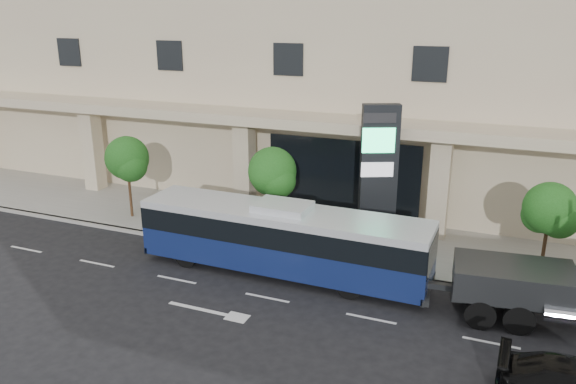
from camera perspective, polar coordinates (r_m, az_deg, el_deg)
name	(u,v)px	position (r m, az deg, el deg)	size (l,w,h in m)	color
ground	(283,281)	(22.74, -0.56, -9.03)	(120.00, 120.00, 0.00)	black
sidewalk	(323,235)	(26.98, 3.56, -4.42)	(120.00, 6.00, 0.15)	gray
curb	(300,260)	(24.38, 1.27, -6.90)	(120.00, 0.30, 0.15)	gray
convention_center	(383,17)	(35.02, 9.65, 17.10)	(60.00, 17.60, 20.00)	#C5AF93
tree_left	(128,161)	(29.44, -15.99, 3.05)	(2.27, 2.20, 4.22)	#422B19
tree_mid	(273,175)	(25.36, -1.56, 1.76)	(2.28, 2.20, 4.38)	#422B19
tree_right	(550,212)	(23.50, 25.09, -1.86)	(2.10, 2.00, 4.04)	#422B19
city_bus	(283,238)	(22.81, -0.56, -4.68)	(11.99, 2.64, 3.03)	black
signage_pylon	(378,176)	(24.88, 9.16, 1.59)	(1.68, 1.19, 6.43)	black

